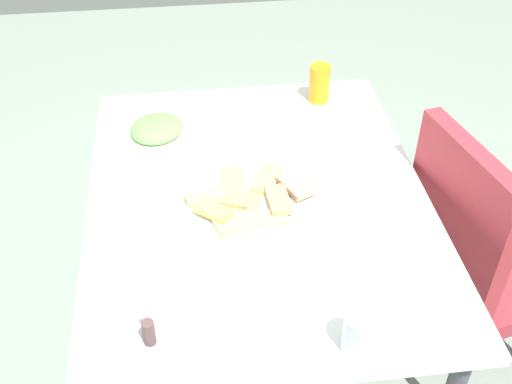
# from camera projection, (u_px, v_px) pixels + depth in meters

# --- Properties ---
(ground_plane) EXTENTS (6.00, 6.00, 0.00)m
(ground_plane) POSITION_uv_depth(u_px,v_px,m) (258.00, 365.00, 2.14)
(ground_plane) COLOR gray
(dining_table) EXTENTS (1.13, 0.89, 0.75)m
(dining_table) POSITION_uv_depth(u_px,v_px,m) (258.00, 220.00, 1.72)
(dining_table) COLOR white
(dining_table) RESTS_ON ground_plane
(dining_chair) EXTENTS (0.50, 0.50, 0.92)m
(dining_chair) POSITION_uv_depth(u_px,v_px,m) (478.00, 253.00, 1.82)
(dining_chair) COLOR #A32D36
(dining_chair) RESTS_ON ground_plane
(pide_platter) EXTENTS (0.34, 0.35, 0.04)m
(pide_platter) POSITION_uv_depth(u_px,v_px,m) (251.00, 202.00, 1.63)
(pide_platter) COLOR white
(pide_platter) RESTS_ON dining_table
(salad_plate_greens) EXTENTS (0.23, 0.23, 0.05)m
(salad_plate_greens) POSITION_uv_depth(u_px,v_px,m) (157.00, 130.00, 1.88)
(salad_plate_greens) COLOR white
(salad_plate_greens) RESTS_ON dining_table
(soda_can) EXTENTS (0.09, 0.09, 0.12)m
(soda_can) POSITION_uv_depth(u_px,v_px,m) (320.00, 83.00, 2.00)
(soda_can) COLOR orange
(soda_can) RESTS_ON dining_table
(drinking_glass) EXTENTS (0.07, 0.07, 0.10)m
(drinking_glass) POSITION_uv_depth(u_px,v_px,m) (359.00, 333.00, 1.27)
(drinking_glass) COLOR silver
(drinking_glass) RESTS_ON dining_table
(paper_napkin) EXTENTS (0.15, 0.15, 0.00)m
(paper_napkin) POSITION_uv_depth(u_px,v_px,m) (242.00, 110.00, 1.99)
(paper_napkin) COLOR white
(paper_napkin) RESTS_ON dining_table
(fork) EXTENTS (0.17, 0.02, 0.00)m
(fork) POSITION_uv_depth(u_px,v_px,m) (236.00, 109.00, 1.99)
(fork) COLOR silver
(fork) RESTS_ON paper_napkin
(spoon) EXTENTS (0.19, 0.02, 0.00)m
(spoon) POSITION_uv_depth(u_px,v_px,m) (247.00, 108.00, 1.99)
(spoon) COLOR silver
(spoon) RESTS_ON paper_napkin
(condiment_caddy) EXTENTS (0.10, 0.10, 0.07)m
(condiment_caddy) POSITION_uv_depth(u_px,v_px,m) (150.00, 333.00, 1.30)
(condiment_caddy) COLOR #B2B2B7
(condiment_caddy) RESTS_ON dining_table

